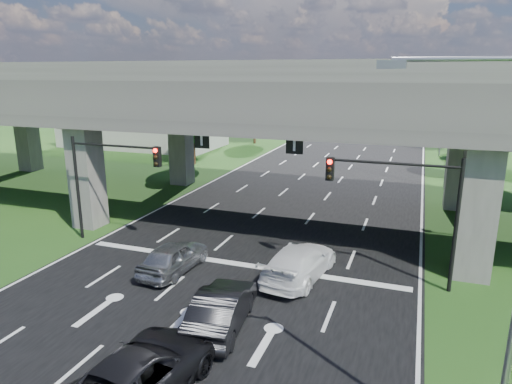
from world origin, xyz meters
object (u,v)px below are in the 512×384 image
Objects in this scene: streetlight_near at (505,247)px; streetlight_beyond at (440,105)px; streetlight_far at (446,118)px; car_trailing at (139,374)px; car_dark at (222,308)px; car_white at (299,262)px; signal_right at (405,196)px; signal_left at (107,171)px; car_silver at (174,257)px.

streetlight_beyond is at bearing 90.00° from streetlight_near.
streetlight_near is 1.00× the size of streetlight_far.
streetlight_beyond reaches higher than car_trailing.
car_dark is at bearing 155.51° from streetlight_near.
streetlight_near is 2.08× the size of car_dark.
streetlight_near is 1.84× the size of car_white.
signal_right is at bearing -160.16° from car_white.
streetlight_near is 12.30m from car_white.
signal_right is at bearing -93.61° from streetlight_beyond.
streetlight_beyond is (0.00, 16.00, 0.00)m from streetlight_far.
signal_left is 0.60× the size of streetlight_far.
car_white is (-6.71, -37.00, -5.03)m from streetlight_beyond.
streetlight_far is 1.84× the size of car_white.
car_trailing is (-9.08, -46.57, -5.03)m from streetlight_beyond.
car_white is (-6.71, 9.00, -5.03)m from streetlight_near.
car_silver is (-12.61, -22.37, -5.06)m from streetlight_far.
car_white is at bearing 126.70° from streetlight_near.
car_dark is (-8.38, 3.82, -5.03)m from streetlight_near.
streetlight_near is at bearing -90.00° from streetlight_far.
streetlight_far is 2.08× the size of car_dark.
signal_right is 5.65m from car_white.
car_trailing is (-6.81, -10.51, -3.37)m from signal_right.
streetlight_far reaches higher than signal_left.
car_white is (11.21, -0.94, -3.37)m from signal_left.
streetlight_near is 1.76× the size of car_trailing.
streetlight_beyond is (17.92, 36.06, 1.66)m from signal_left.
car_dark is at bearing 80.02° from car_white.
streetlight_beyond reaches higher than car_white.
streetlight_far reaches higher than car_dark.
car_dark is 4.44m from car_trailing.
streetlight_far is at bearing 83.53° from signal_right.
signal_left reaches higher than car_dark.
streetlight_near and streetlight_far have the same top height.
streetlight_beyond is (0.00, 46.00, 0.00)m from streetlight_near.
streetlight_far and streetlight_beyond have the same top height.
car_trailing is at bearing 73.45° from car_dark.
signal_left is 26.95m from streetlight_far.
signal_left is at bearing -20.70° from car_silver.
streetlight_far reaches higher than car_white.
car_trailing reaches higher than car_silver.
streetlight_near is 46.00m from streetlight_beyond.
streetlight_beyond is at bearing -92.44° from car_white.
car_white is 0.96× the size of car_trailing.
car_dark is (-8.38, -26.18, -5.03)m from streetlight_far.
signal_left is 1.06× the size of car_trailing.
streetlight_beyond is at bearing 90.00° from streetlight_far.
streetlight_far is 16.00m from streetlight_beyond.
streetlight_near reaches higher than car_white.
car_silver is at bearing -167.40° from signal_right.
streetlight_beyond is at bearing -105.37° from car_silver.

